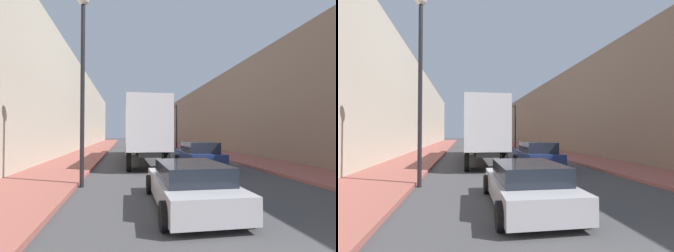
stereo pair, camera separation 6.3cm
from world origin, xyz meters
TOP-DOWN VIEW (x-y plane):
  - sidewalk_right at (6.26, 30.00)m, footprint 3.40×80.00m
  - sidewalk_left at (-6.26, 30.00)m, footprint 3.40×80.00m
  - building_right at (10.96, 30.00)m, footprint 6.00×80.00m
  - building_left at (-10.96, 30.00)m, footprint 6.00×80.00m
  - semi_truck at (-1.52, 18.06)m, footprint 2.41×14.23m
  - sedan_car at (-0.97, 5.14)m, footprint 2.15×4.75m
  - suv_car at (1.43, 12.54)m, footprint 2.14×4.50m
  - traffic_signal_gantry at (3.05, 34.06)m, footprint 5.76×0.35m
  - street_lamp at (-4.41, 8.38)m, footprint 0.44×0.44m

SIDE VIEW (x-z plane):
  - sidewalk_right at x=6.26m, z-range 0.00..0.15m
  - sidewalk_left at x=-6.26m, z-range 0.00..0.15m
  - sedan_car at x=-0.97m, z-range -0.02..1.24m
  - suv_car at x=1.43m, z-range -0.04..1.53m
  - semi_truck at x=-1.52m, z-range 0.27..4.39m
  - traffic_signal_gantry at x=3.05m, z-range 1.14..7.17m
  - building_right at x=10.96m, z-range 0.00..8.73m
  - street_lamp at x=-4.41m, z-range 1.00..8.51m
  - building_left at x=-10.96m, z-range 0.00..10.13m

